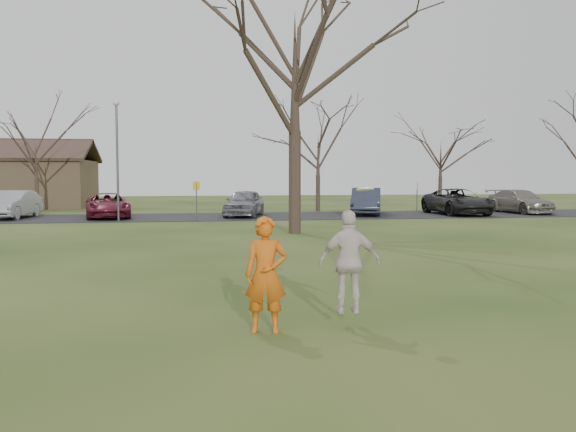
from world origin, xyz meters
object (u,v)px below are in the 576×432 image
at_px(player_defender, 266,275).
at_px(car_7, 520,201).
at_px(car_5, 366,201).
at_px(lamp_post, 117,145).
at_px(car_6, 457,202).
at_px(car_4, 244,203).
at_px(big_tree, 295,62).
at_px(car_2, 108,205).
at_px(car_1, 13,204).
at_px(catching_play, 350,261).

relative_size(player_defender, car_7, 0.36).
distance_m(car_5, lamp_post, 14.57).
bearing_deg(car_5, car_6, 10.99).
xyz_separation_m(car_4, big_tree, (1.29, -9.81, 6.19)).
height_order(car_5, car_7, car_5).
bearing_deg(car_7, car_6, -177.60).
distance_m(player_defender, car_2, 25.54).
distance_m(car_1, car_2, 5.09).
height_order(player_defender, car_2, player_defender).
distance_m(car_1, lamp_post, 7.25).
bearing_deg(car_7, player_defender, -133.68).
height_order(car_5, big_tree, big_tree).
bearing_deg(car_6, catching_play, -119.16).
bearing_deg(car_4, car_6, 13.83).
relative_size(lamp_post, big_tree, 0.45).
bearing_deg(car_5, car_2, -161.65).
bearing_deg(car_1, car_2, 1.10).
xyz_separation_m(car_2, car_6, (20.33, -0.35, 0.09)).
height_order(car_6, catching_play, catching_play).
relative_size(car_1, catching_play, 2.30).
bearing_deg(catching_play, big_tree, 83.75).
xyz_separation_m(car_1, car_4, (12.64, -0.41, 0.01)).
relative_size(car_4, car_5, 0.94).
height_order(car_7, big_tree, big_tree).
bearing_deg(car_6, player_defender, -121.48).
xyz_separation_m(car_1, car_5, (19.93, -0.17, 0.04)).
height_order(car_1, car_2, car_1).
bearing_deg(big_tree, car_1, 143.74).
bearing_deg(car_2, car_1, 165.11).
bearing_deg(lamp_post, big_tree, -43.15).
bearing_deg(lamp_post, car_4, 18.99).
bearing_deg(car_6, car_2, 178.08).
distance_m(car_1, big_tree, 18.35).
bearing_deg(car_1, car_7, 5.93).
height_order(car_1, big_tree, big_tree).
bearing_deg(car_2, car_4, -9.72).
bearing_deg(car_7, car_1, 173.13).
distance_m(catching_play, big_tree, 16.24).
height_order(player_defender, big_tree, big_tree).
bearing_deg(car_6, car_4, 177.36).
relative_size(car_1, car_7, 0.92).
xyz_separation_m(lamp_post, big_tree, (8.00, -7.50, 3.03)).
height_order(catching_play, lamp_post, lamp_post).
bearing_deg(catching_play, player_defender, -177.47).
relative_size(car_5, lamp_post, 0.77).
height_order(car_1, car_4, car_4).
relative_size(player_defender, car_6, 0.32).
distance_m(car_2, car_7, 24.84).
relative_size(car_2, car_7, 0.99).
distance_m(car_4, lamp_post, 7.77).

